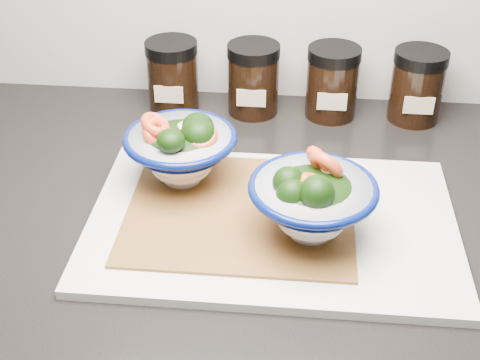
# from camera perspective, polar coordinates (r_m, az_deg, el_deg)

# --- Properties ---
(countertop) EXTENTS (3.50, 0.60, 0.04)m
(countertop) POSITION_cam_1_polar(r_m,az_deg,el_deg) (0.89, 2.47, -2.66)
(countertop) COLOR black
(countertop) RESTS_ON cabinet
(cutting_board) EXTENTS (0.45, 0.30, 0.01)m
(cutting_board) POSITION_cam_1_polar(r_m,az_deg,el_deg) (0.83, 2.74, -3.66)
(cutting_board) COLOR silver
(cutting_board) RESTS_ON countertop
(bamboo_mat) EXTENTS (0.28, 0.24, 0.00)m
(bamboo_mat) POSITION_cam_1_polar(r_m,az_deg,el_deg) (0.83, -0.00, -2.62)
(bamboo_mat) COLOR #A66C32
(bamboo_mat) RESTS_ON cutting_board
(bowl_left) EXTENTS (0.15, 0.15, 0.10)m
(bowl_left) POSITION_cam_1_polar(r_m,az_deg,el_deg) (0.87, -4.97, 2.71)
(bowl_left) COLOR white
(bowl_left) RESTS_ON bamboo_mat
(bowl_right) EXTENTS (0.15, 0.15, 0.11)m
(bowl_right) POSITION_cam_1_polar(r_m,az_deg,el_deg) (0.77, 6.15, -1.77)
(bowl_right) COLOR white
(bowl_right) RESTS_ON bamboo_mat
(spice_jar_a) EXTENTS (0.08, 0.08, 0.11)m
(spice_jar_a) POSITION_cam_1_polar(r_m,az_deg,el_deg) (1.07, -5.76, 8.87)
(spice_jar_a) COLOR black
(spice_jar_a) RESTS_ON countertop
(spice_jar_b) EXTENTS (0.08, 0.08, 0.11)m
(spice_jar_b) POSITION_cam_1_polar(r_m,az_deg,el_deg) (1.06, 1.14, 8.63)
(spice_jar_b) COLOR black
(spice_jar_b) RESTS_ON countertop
(spice_jar_c) EXTENTS (0.08, 0.08, 0.11)m
(spice_jar_c) POSITION_cam_1_polar(r_m,az_deg,el_deg) (1.06, 7.88, 8.28)
(spice_jar_c) COLOR black
(spice_jar_c) RESTS_ON countertop
(spice_jar_d) EXTENTS (0.08, 0.08, 0.11)m
(spice_jar_d) POSITION_cam_1_polar(r_m,az_deg,el_deg) (1.07, 14.87, 7.79)
(spice_jar_d) COLOR black
(spice_jar_d) RESTS_ON countertop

